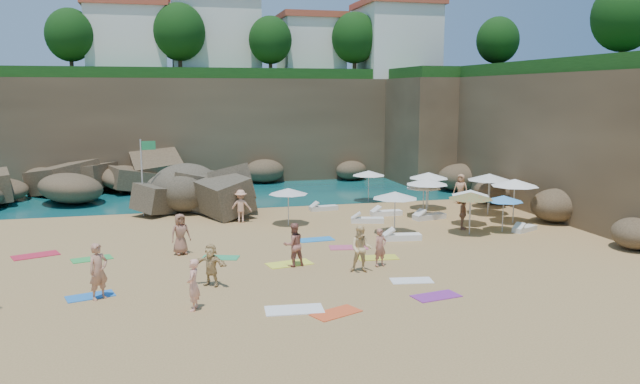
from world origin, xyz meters
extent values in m
plane|color=tan|center=(0.00, 0.00, 0.00)|extent=(120.00, 120.00, 0.00)
plane|color=#0C4751|center=(0.00, 30.00, 0.00)|extent=(120.00, 120.00, 0.00)
cube|color=brown|center=(2.00, 25.00, 4.00)|extent=(44.00, 8.00, 8.00)
cube|color=brown|center=(19.00, 8.00, 4.00)|extent=(8.00, 30.00, 8.00)
cube|color=brown|center=(17.00, 20.00, 4.00)|extent=(10.00, 12.00, 8.00)
cube|color=white|center=(-8.00, 26.00, 10.75)|extent=(6.00, 5.00, 5.50)
cube|color=#B2472D|center=(-8.00, 26.00, 13.75)|extent=(6.48, 5.40, 0.50)
cube|color=white|center=(-1.00, 27.00, 11.25)|extent=(7.00, 6.00, 6.50)
cube|color=white|center=(7.00, 26.00, 10.50)|extent=(5.00, 5.00, 5.00)
cube|color=#B2472D|center=(7.00, 26.00, 13.25)|extent=(5.40, 5.40, 0.50)
cube|color=white|center=(14.00, 24.00, 11.00)|extent=(6.00, 6.00, 6.00)
cube|color=#B2472D|center=(14.00, 24.00, 14.25)|extent=(6.48, 6.48, 0.50)
sphere|color=#11380F|center=(-12.00, 24.00, 11.20)|extent=(3.60, 3.60, 3.60)
sphere|color=#11380F|center=(-4.00, 24.00, 11.60)|extent=(4.05, 4.05, 4.05)
sphere|color=#11380F|center=(3.00, 23.00, 11.04)|extent=(3.42, 3.42, 3.42)
sphere|color=#11380F|center=(10.00, 23.00, 11.36)|extent=(3.78, 3.78, 3.78)
sphere|color=#11380F|center=(19.00, 16.00, 10.80)|extent=(3.15, 3.15, 3.15)
sphere|color=#11380F|center=(20.00, 4.00, 11.20)|extent=(3.60, 3.60, 3.60)
cylinder|color=white|center=(-18.00, 30.00, 3.00)|extent=(0.10, 0.10, 6.00)
cylinder|color=white|center=(-16.50, 30.00, 3.00)|extent=(0.10, 0.10, 6.00)
cylinder|color=white|center=(-15.00, 30.00, 3.00)|extent=(0.10, 0.10, 6.00)
cylinder|color=silver|center=(-6.79, 9.27, 2.18)|extent=(0.09, 0.09, 4.36)
cube|color=#21874D|center=(-6.36, 9.27, 4.01)|extent=(0.76, 0.17, 0.49)
cylinder|color=silver|center=(7.12, 10.54, 0.95)|extent=(0.06, 0.06, 1.90)
cone|color=white|center=(7.12, 10.54, 1.85)|extent=(2.13, 2.13, 0.32)
cylinder|color=silver|center=(0.73, 4.77, 0.93)|extent=(0.05, 0.05, 1.87)
cone|color=silver|center=(0.73, 4.77, 1.82)|extent=(2.09, 2.09, 0.32)
cylinder|color=silver|center=(12.41, 4.75, 1.12)|extent=(0.07, 0.07, 2.24)
cone|color=silver|center=(12.41, 4.75, 2.19)|extent=(2.52, 2.52, 0.38)
cylinder|color=silver|center=(8.59, 4.76, 1.06)|extent=(0.06, 0.06, 2.12)
cone|color=white|center=(8.59, 4.76, 2.06)|extent=(2.37, 2.37, 0.36)
cylinder|color=silver|center=(13.59, 6.71, 0.97)|extent=(0.06, 0.06, 1.94)
cone|color=silver|center=(13.59, 6.71, 1.90)|extent=(2.18, 2.18, 0.33)
cylinder|color=silver|center=(8.60, 5.22, 0.90)|extent=(0.05, 0.05, 1.79)
cone|color=silver|center=(8.60, 5.22, 1.75)|extent=(2.01, 2.01, 0.31)
cylinder|color=silver|center=(8.99, 0.43, 1.00)|extent=(0.06, 0.06, 2.00)
cone|color=#C74123|center=(8.99, 0.43, 1.95)|extent=(2.24, 2.24, 0.34)
cylinder|color=silver|center=(9.73, 7.12, 1.06)|extent=(0.06, 0.06, 2.11)
cone|color=white|center=(9.73, 7.12, 2.06)|extent=(2.37, 2.37, 0.36)
cylinder|color=silver|center=(12.55, 2.32, 1.13)|extent=(0.07, 0.07, 2.26)
cone|color=white|center=(12.55, 2.32, 2.20)|extent=(2.53, 2.53, 0.39)
cylinder|color=silver|center=(5.39, 1.35, 1.01)|extent=(0.06, 0.06, 2.02)
cone|color=silver|center=(5.39, 1.35, 1.97)|extent=(2.27, 2.27, 0.35)
cylinder|color=silver|center=(10.87, 0.54, 0.88)|extent=(0.05, 0.05, 1.75)
cone|color=#4297E2|center=(10.87, 0.54, 1.71)|extent=(1.97, 1.97, 0.30)
cylinder|color=silver|center=(10.01, 2.41, 0.89)|extent=(0.05, 0.05, 1.79)
cone|color=white|center=(10.01, 2.41, 1.74)|extent=(2.01, 2.01, 0.31)
cube|color=white|center=(6.65, 5.96, 0.14)|extent=(1.80, 0.64, 0.28)
cube|color=silver|center=(8.60, 4.36, 0.15)|extent=(1.98, 1.02, 0.29)
cube|color=silver|center=(3.57, 8.35, 0.13)|extent=(1.74, 0.74, 0.26)
cube|color=white|center=(5.31, 0.14, 0.14)|extent=(1.88, 0.84, 0.28)
cube|color=white|center=(4.98, 4.33, 0.14)|extent=(1.85, 1.03, 0.27)
cube|color=silver|center=(12.04, 0.38, 0.12)|extent=(1.61, 1.15, 0.24)
cube|color=blue|center=(-8.21, -5.04, 0.01)|extent=(1.73, 1.19, 0.03)
cube|color=#F35426|center=(-0.44, -8.71, 0.01)|extent=(1.79, 1.37, 0.03)
cube|color=#2FA565|center=(-3.40, -1.03, 0.01)|extent=(1.71, 1.21, 0.03)
cube|color=#F9FF43|center=(-0.74, -2.70, 0.02)|extent=(1.97, 1.24, 0.03)
cube|color=white|center=(-1.67, -8.11, 0.02)|extent=(1.96, 1.10, 0.03)
cube|color=#892D92|center=(3.36, -7.96, 0.01)|extent=(1.77, 1.10, 0.03)
cube|color=red|center=(-11.09, 1.28, 0.02)|extent=(2.07, 1.54, 0.03)
cube|color=#2886D6|center=(1.32, 1.16, 0.01)|extent=(1.74, 0.96, 0.03)
cube|color=#CB4F73|center=(2.40, -0.69, 0.02)|extent=(1.83, 1.12, 0.03)
cube|color=green|center=(-8.68, 0.08, 0.01)|extent=(1.78, 1.22, 0.03)
cube|color=yellow|center=(3.10, -2.67, 0.02)|extent=(1.79, 1.03, 0.03)
cube|color=white|center=(3.23, -6.08, 0.01)|extent=(1.65, 1.00, 0.03)
imported|color=tan|center=(-7.87, -5.39, 0.97)|extent=(0.84, 0.81, 1.95)
imported|color=#A86454|center=(-0.63, -3.02, 0.89)|extent=(1.00, 0.85, 1.78)
imported|color=#E0A17F|center=(-1.63, 6.06, 0.89)|extent=(1.23, 0.72, 1.78)
imported|color=#A87454|center=(9.17, 1.51, 0.80)|extent=(0.82, 1.00, 1.59)
imported|color=tan|center=(12.56, 8.49, 0.94)|extent=(1.01, 0.99, 1.87)
imported|color=#AB7B55|center=(-1.20, 8.74, 0.81)|extent=(1.56, 0.75, 1.62)
imported|color=#F8A78C|center=(-4.81, -7.28, 0.85)|extent=(0.55, 0.70, 1.69)
imported|color=#925F49|center=(-4.99, -0.02, 0.23)|extent=(1.38, 1.94, 0.47)
imported|color=tan|center=(-4.06, -4.85, 0.20)|extent=(2.04, 2.06, 0.41)
imported|color=#AE6B57|center=(2.75, -3.94, 0.18)|extent=(0.97, 1.62, 0.36)
imported|color=#E9C584|center=(1.75, -4.52, 0.34)|extent=(1.50, 2.02, 0.69)
camera|label=1|loc=(-5.60, -26.99, 6.97)|focal=35.00mm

